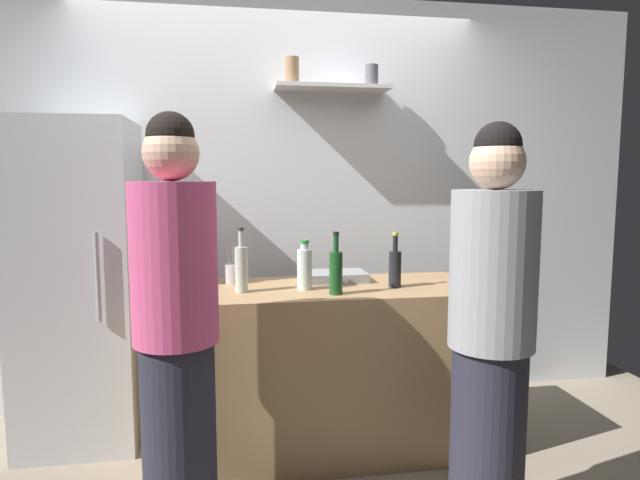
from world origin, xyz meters
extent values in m
cube|color=white|center=(0.00, 1.25, 1.30)|extent=(4.80, 0.10, 2.60)
cube|color=silver|center=(0.31, 1.09, 2.02)|extent=(0.71, 0.22, 0.02)
cylinder|color=olive|center=(0.07, 1.09, 2.11)|extent=(0.09, 0.09, 0.16)
cylinder|color=#4C4C51|center=(0.56, 1.09, 2.10)|extent=(0.08, 0.08, 0.13)
cube|color=silver|center=(-1.15, 0.85, 0.89)|extent=(0.62, 0.62, 1.77)
cylinder|color=#99999E|center=(-0.98, 0.52, 0.98)|extent=(0.02, 0.02, 0.45)
cube|color=#9E7A51|center=(0.14, 0.51, 0.45)|extent=(1.67, 0.67, 0.89)
cube|color=gray|center=(0.26, 0.68, 0.92)|extent=(0.34, 0.24, 0.05)
cylinder|color=#B2B2B7|center=(-0.31, 0.71, 0.94)|extent=(0.11, 0.11, 0.10)
cylinder|color=silver|center=(-0.31, 0.71, 1.00)|extent=(0.04, 0.02, 0.15)
cylinder|color=silver|center=(-0.32, 0.71, 1.02)|extent=(0.01, 0.03, 0.19)
cylinder|color=silver|center=(-0.31, 0.71, 1.01)|extent=(0.02, 0.03, 0.17)
cylinder|color=silver|center=(-0.33, 0.69, 1.01)|extent=(0.03, 0.03, 0.17)
cylinder|color=silver|center=(-0.30, 0.70, 1.02)|extent=(0.03, 0.03, 0.19)
cylinder|color=#B2BFB2|center=(-0.27, 0.45, 1.01)|extent=(0.07, 0.07, 0.23)
cylinder|color=#B2BFB2|center=(-0.27, 0.45, 1.16)|extent=(0.03, 0.03, 0.08)
cylinder|color=#333333|center=(-0.27, 0.45, 1.21)|extent=(0.03, 0.03, 0.02)
cylinder|color=black|center=(0.53, 0.44, 0.99)|extent=(0.07, 0.07, 0.19)
cylinder|color=black|center=(0.53, 0.44, 1.12)|extent=(0.03, 0.03, 0.08)
cylinder|color=gold|center=(0.53, 0.44, 1.18)|extent=(0.03, 0.03, 0.02)
cylinder|color=#19471E|center=(0.19, 0.32, 1.00)|extent=(0.07, 0.07, 0.21)
cylinder|color=#19471E|center=(0.19, 0.32, 1.15)|extent=(0.03, 0.03, 0.08)
cylinder|color=black|center=(0.19, 0.32, 1.20)|extent=(0.03, 0.03, 0.02)
cylinder|color=silver|center=(0.05, 0.46, 1.00)|extent=(0.08, 0.08, 0.21)
cylinder|color=silver|center=(0.05, 0.46, 1.12)|extent=(0.04, 0.04, 0.03)
cylinder|color=#268C3F|center=(0.05, 0.46, 1.14)|extent=(0.05, 0.05, 0.02)
cylinder|color=#262633|center=(-0.55, -0.09, 0.41)|extent=(0.30, 0.30, 0.81)
cylinder|color=#D14C7F|center=(-0.55, -0.09, 1.13)|extent=(0.34, 0.34, 0.64)
sphere|color=#D8AD8C|center=(-0.55, -0.09, 1.56)|extent=(0.22, 0.22, 0.22)
sphere|color=black|center=(-0.55, -0.09, 1.63)|extent=(0.19, 0.19, 0.19)
cylinder|color=#262633|center=(0.70, -0.31, 0.40)|extent=(0.30, 0.30, 0.79)
cylinder|color=gray|center=(0.70, -0.31, 1.11)|extent=(0.34, 0.34, 0.63)
sphere|color=#D8AD8C|center=(0.70, -0.31, 1.53)|extent=(0.21, 0.21, 0.21)
sphere|color=black|center=(0.70, -0.31, 1.59)|extent=(0.18, 0.18, 0.18)
camera|label=1|loc=(-0.33, -2.29, 1.46)|focal=30.61mm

